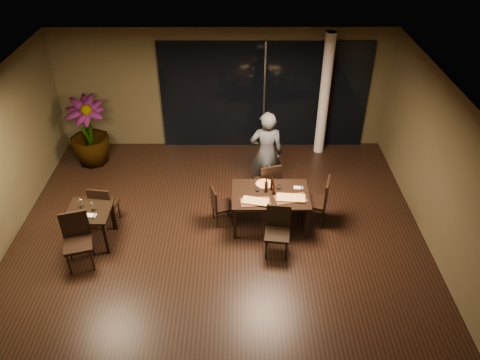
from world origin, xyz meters
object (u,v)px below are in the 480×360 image
(main_table, at_px, (270,197))
(chair_side_far, at_px, (103,204))
(chair_main_near, at_px, (278,228))
(chair_main_far, at_px, (269,181))
(bottle_b, at_px, (274,188))
(bottle_a, at_px, (266,185))
(bottle_c, at_px, (272,183))
(diner, at_px, (266,153))
(side_table, at_px, (90,215))
(potted_plant, at_px, (88,132))
(chair_main_left, at_px, (219,204))
(chair_main_right, at_px, (320,199))
(chair_side_near, at_px, (77,237))

(main_table, height_order, chair_side_far, chair_side_far)
(main_table, height_order, chair_main_near, chair_main_near)
(chair_main_far, relative_size, bottle_b, 3.63)
(bottle_a, height_order, bottle_c, bottle_c)
(diner, bearing_deg, side_table, 26.68)
(potted_plant, bearing_deg, chair_main_left, -36.14)
(chair_side_far, relative_size, bottle_c, 3.10)
(main_table, xyz_separation_m, chair_side_far, (-3.28, -0.04, -0.14))
(main_table, height_order, chair_main_far, chair_main_far)
(bottle_c, bearing_deg, chair_main_near, -86.00)
(diner, bearing_deg, chair_side_far, 20.80)
(chair_main_far, xyz_separation_m, bottle_a, (-0.10, -0.67, 0.36))
(chair_side_far, bearing_deg, chair_main_far, -158.37)
(chair_side_far, height_order, bottle_a, bottle_a)
(chair_main_left, distance_m, bottle_b, 1.15)
(potted_plant, bearing_deg, side_table, -75.37)
(side_table, xyz_separation_m, chair_main_right, (4.38, 0.57, -0.05))
(potted_plant, bearing_deg, main_table, -29.39)
(chair_main_near, distance_m, chair_main_left, 1.38)
(main_table, bearing_deg, diner, 91.61)
(chair_main_near, distance_m, bottle_b, 0.83)
(chair_main_near, distance_m, bottle_a, 0.92)
(chair_main_near, xyz_separation_m, chair_side_near, (-3.58, -0.29, 0.05))
(chair_side_near, relative_size, bottle_c, 3.41)
(chair_main_left, bearing_deg, diner, -59.21)
(bottle_c, bearing_deg, chair_side_near, -161.38)
(chair_side_near, bearing_deg, potted_plant, 84.48)
(chair_side_near, xyz_separation_m, potted_plant, (-0.65, 3.39, 0.24))
(chair_main_right, height_order, bottle_b, chair_main_right)
(chair_side_far, bearing_deg, bottle_a, -169.72)
(side_table, relative_size, bottle_a, 2.65)
(chair_main_far, bearing_deg, side_table, 2.46)
(chair_side_far, height_order, bottle_b, bottle_b)
(diner, bearing_deg, potted_plant, -15.49)
(chair_main_right, distance_m, bottle_c, 1.01)
(chair_side_near, bearing_deg, bottle_b, 0.10)
(chair_main_near, height_order, chair_side_near, chair_side_near)
(chair_main_near, bearing_deg, chair_main_far, 100.48)
(bottle_b, bearing_deg, potted_plant, 150.83)
(chair_main_far, distance_m, chair_side_far, 3.38)
(side_table, height_order, bottle_c, bottle_c)
(bottle_a, bearing_deg, chair_side_far, -178.09)
(chair_main_far, relative_size, chair_side_near, 0.92)
(chair_main_left, xyz_separation_m, chair_side_far, (-2.26, -0.09, 0.06))
(chair_main_far, relative_size, diner, 0.51)
(chair_main_far, relative_size, bottle_c, 3.14)
(chair_main_left, xyz_separation_m, chair_side_near, (-2.48, -1.11, 0.12))
(chair_main_near, bearing_deg, chair_main_right, 50.61)
(main_table, height_order, diner, diner)
(chair_main_left, xyz_separation_m, potted_plant, (-3.13, 2.28, 0.36))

